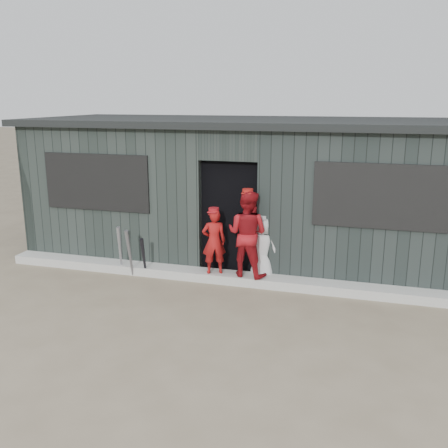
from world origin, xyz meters
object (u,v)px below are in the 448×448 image
(dugout, at_px, (248,189))
(player_red_right, at_px, (247,234))
(bat_left, at_px, (120,250))
(bat_right, at_px, (144,257))
(player_grey_back, at_px, (263,249))
(bat_mid, at_px, (130,253))
(player_red_left, at_px, (214,241))

(dugout, bearing_deg, player_red_right, -77.07)
(bat_left, xyz_separation_m, bat_right, (0.47, -0.05, -0.08))
(bat_right, relative_size, dugout, 0.09)
(bat_left, bearing_deg, dugout, 44.62)
(bat_left, xyz_separation_m, player_grey_back, (2.44, 0.38, 0.12))
(bat_left, xyz_separation_m, bat_mid, (0.24, -0.12, -0.00))
(player_red_right, bearing_deg, player_grey_back, -120.41)
(player_red_left, relative_size, player_red_right, 0.77)
(bat_mid, distance_m, dugout, 2.66)
(bat_mid, height_order, dugout, dugout)
(player_grey_back, distance_m, dugout, 1.73)
(bat_right, xyz_separation_m, player_red_left, (1.21, 0.15, 0.34))
(bat_mid, relative_size, dugout, 0.10)
(bat_left, bearing_deg, bat_mid, -26.79)
(player_red_left, bearing_deg, dugout, -119.04)
(bat_left, relative_size, player_red_left, 0.80)
(bat_mid, xyz_separation_m, dugout, (1.60, 1.94, 0.86))
(player_red_left, relative_size, player_grey_back, 0.98)
(player_red_left, height_order, dugout, dugout)
(bat_right, xyz_separation_m, player_grey_back, (1.97, 0.43, 0.20))
(bat_mid, height_order, player_grey_back, player_grey_back)
(bat_mid, height_order, player_red_right, player_red_right)
(bat_left, height_order, bat_right, bat_left)
(player_red_left, height_order, player_grey_back, player_red_left)
(bat_mid, relative_size, bat_right, 1.21)
(dugout, bearing_deg, bat_left, -135.38)
(player_red_left, xyz_separation_m, player_grey_back, (0.76, 0.28, -0.14))
(bat_left, xyz_separation_m, dugout, (1.84, 1.82, 0.85))
(bat_mid, xyz_separation_m, player_red_left, (1.43, 0.22, 0.26))
(dugout, bearing_deg, player_grey_back, -67.55)
(bat_right, bearing_deg, player_grey_back, 12.28)
(player_grey_back, height_order, dugout, dugout)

